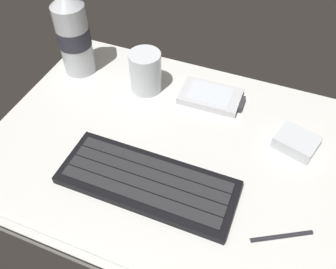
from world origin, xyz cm
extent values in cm
cube|color=silver|center=(0.00, 0.00, -1.00)|extent=(64.00, 48.00, 2.00)
cube|color=silver|center=(0.00, -23.40, 0.40)|extent=(64.00, 1.20, 0.80)
cube|color=black|center=(-0.35, -8.97, 0.70)|extent=(29.00, 11.01, 1.40)
cube|color=#28282B|center=(-0.34, -5.67, 1.55)|extent=(26.68, 2.01, 0.30)
cube|color=#28282B|center=(-0.35, -7.87, 1.55)|extent=(26.68, 2.01, 0.30)
cube|color=#28282B|center=(-0.35, -10.07, 1.55)|extent=(26.68, 2.01, 0.30)
cube|color=#28282B|center=(-0.35, -12.27, 1.55)|extent=(26.68, 2.01, 0.30)
cube|color=silver|center=(3.28, 14.60, 0.70)|extent=(12.17, 7.87, 1.40)
cube|color=silver|center=(3.28, 14.60, 1.45)|extent=(8.53, 6.11, 0.10)
cube|color=#333338|center=(9.68, 14.74, 0.70)|extent=(0.89, 3.82, 1.12)
cylinder|color=silver|center=(-10.01, 12.85, 4.25)|extent=(6.40, 6.40, 8.50)
cylinder|color=red|center=(-10.01, 12.85, 3.26)|extent=(5.50, 5.50, 6.12)
cylinder|color=silver|center=(-25.92, 13.28, 7.50)|extent=(6.60, 6.60, 15.00)
cylinder|color=#2D2D38|center=(-25.92, 13.28, 8.25)|extent=(6.73, 6.73, 3.80)
cube|color=silver|center=(21.11, 8.24, 1.20)|extent=(8.29, 7.34, 2.40)
cylinder|color=#26262B|center=(21.98, -9.97, 0.35)|extent=(8.59, 5.33, 0.70)
camera|label=1|loc=(15.38, -38.37, 49.39)|focal=38.42mm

